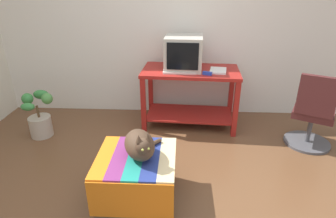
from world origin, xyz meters
name	(u,v)px	position (x,y,z in m)	size (l,w,h in m)	color
ground_plane	(162,209)	(0.00, 0.00, 0.00)	(14.00, 14.00, 0.00)	brown
back_wall	(172,20)	(0.00, 2.05, 1.30)	(8.00, 0.10, 2.60)	silver
desk	(190,88)	(0.26, 1.60, 0.51)	(1.24, 0.70, 0.76)	maroon
tv_monitor	(184,53)	(0.16, 1.64, 0.96)	(0.48, 0.49, 0.41)	#BCB7A8
keyboard	(180,72)	(0.12, 1.46, 0.77)	(0.40, 0.15, 0.02)	beige
book	(218,71)	(0.59, 1.53, 0.77)	(0.19, 0.25, 0.02)	white
ottoman_with_blanket	(137,177)	(-0.23, 0.14, 0.22)	(0.66, 0.65, 0.43)	#4C4238
cat	(140,145)	(-0.18, 0.13, 0.55)	(0.36, 0.46, 0.29)	#473323
potted_plant	(40,118)	(-1.58, 1.19, 0.24)	(0.37, 0.35, 0.56)	#B7A893
office_chair	(313,116)	(1.63, 1.10, 0.39)	(0.57, 0.57, 0.89)	#4C4C51
stapler	(207,73)	(0.45, 1.39, 0.78)	(0.04, 0.11, 0.04)	#2342B7
pen	(213,69)	(0.54, 1.64, 0.76)	(0.01, 0.01, 0.14)	black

